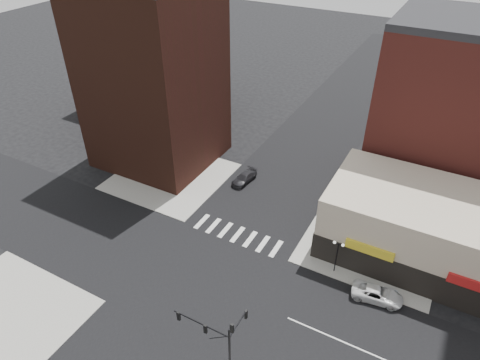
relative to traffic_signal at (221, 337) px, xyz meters
The scene contains 13 objects.
ground 11.76m from the traffic_signal, 132.74° to the left, with size 240.00×240.00×0.00m, color black.
road_ew 11.76m from the traffic_signal, 132.74° to the left, with size 200.00×14.00×0.02m, color black.
road_ns 11.76m from the traffic_signal, 132.74° to the left, with size 14.00×200.00×0.02m, color black.
sidewalk_nw 31.55m from the traffic_signal, 134.23° to the left, with size 15.00×15.00×0.12m, color gray.
sidewalk_ne 23.99m from the traffic_signal, 71.98° to the left, with size 15.00×15.00×0.12m, color gray.
building_nw 37.93m from the traffic_signal, 134.90° to the left, with size 16.00×15.00×25.00m, color #391B12.
building_nw_low 57.36m from the traffic_signal, 133.17° to the left, with size 20.00×18.00×12.00m, color #391B12.
building_ne_midrise 39.60m from the traffic_signal, 72.51° to the left, with size 18.00×15.00×22.00m, color maroon.
building_ne_row 26.71m from the traffic_signal, 58.92° to the left, with size 24.20×12.20×8.00m.
traffic_signal is the anchor object (origin of this frame).
street_lamp_ne 16.62m from the traffic_signal, 73.25° to the left, with size 1.22×0.32×4.16m.
white_suv 17.84m from the traffic_signal, 55.83° to the left, with size 2.35×5.09×1.41m, color silver.
dark_sedan_north 29.09m from the traffic_signal, 114.32° to the left, with size 1.86×4.57×1.33m, color black.
Camera 1 is at (18.53, -25.49, 34.83)m, focal length 32.00 mm.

